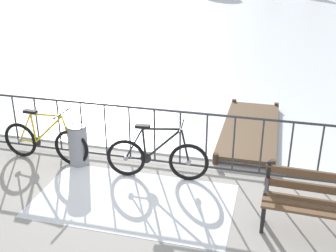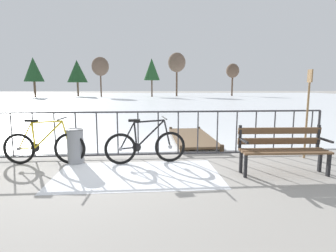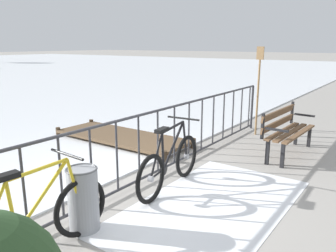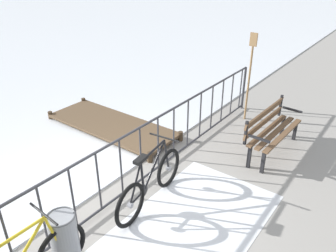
{
  "view_description": "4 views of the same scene",
  "coord_description": "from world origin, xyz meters",
  "views": [
    {
      "loc": [
        2.12,
        -6.37,
        3.56
      ],
      "look_at": [
        0.52,
        -0.19,
        0.85
      ],
      "focal_mm": 45.03,
      "sensor_mm": 36.0,
      "label": 1
    },
    {
      "loc": [
        0.41,
        -6.02,
        1.62
      ],
      "look_at": [
        0.93,
        0.35,
        0.67
      ],
      "focal_mm": 28.87,
      "sensor_mm": 36.0,
      "label": 2
    },
    {
      "loc": [
        -3.37,
        -3.08,
        2.04
      ],
      "look_at": [
        1.16,
        0.14,
        0.7
      ],
      "focal_mm": 36.45,
      "sensor_mm": 36.0,
      "label": 3
    },
    {
      "loc": [
        -2.72,
        -3.08,
        3.44
      ],
      "look_at": [
        1.5,
        0.06,
        0.72
      ],
      "focal_mm": 35.85,
      "sensor_mm": 36.0,
      "label": 4
    }
  ],
  "objects": [
    {
      "name": "tree_far_west",
      "position": [
        -10.37,
        38.35,
        3.92
      ],
      "size": [
        3.15,
        3.15,
        5.66
      ],
      "color": "brown",
      "rests_on": "ground"
    },
    {
      "name": "bicycle_second",
      "position": [
        -1.71,
        -0.34,
        0.37
      ],
      "size": [
        1.71,
        0.52,
        0.97
      ],
      "color": "black",
      "rests_on": "ground"
    },
    {
      "name": "trash_bin",
      "position": [
        -1.09,
        -0.3,
        0.37
      ],
      "size": [
        0.35,
        0.35,
        0.73
      ],
      "color": "gray",
      "rests_on": "ground"
    },
    {
      "name": "oar_upright",
      "position": [
        3.99,
        -0.32,
        1.14
      ],
      "size": [
        0.04,
        0.16,
        1.98
      ],
      "color": "#937047",
      "rests_on": "ground"
    },
    {
      "name": "tree_far_east",
      "position": [
        5.33,
        37.22,
        5.26
      ],
      "size": [
        2.75,
        2.75,
        6.82
      ],
      "color": "brown",
      "rests_on": "ground"
    },
    {
      "name": "tree_west_mid",
      "position": [
        1.32,
        34.66,
        4.05
      ],
      "size": [
        2.4,
        2.4,
        5.66
      ],
      "color": "brown",
      "rests_on": "ground"
    },
    {
      "name": "tree_centre",
      "position": [
        -15.66,
        34.92,
        3.96
      ],
      "size": [
        2.76,
        2.76,
        5.72
      ],
      "color": "brown",
      "rests_on": "ground"
    },
    {
      "name": "railing_fence",
      "position": [
        -0.0,
        0.0,
        0.56
      ],
      "size": [
        9.06,
        0.06,
        1.07
      ],
      "color": "#38383D",
      "rests_on": "ground"
    },
    {
      "name": "tree_east_mid",
      "position": [
        -6.1,
        34.34,
        4.4
      ],
      "size": [
        2.44,
        2.44,
        5.77
      ],
      "color": "brown",
      "rests_on": "ground"
    },
    {
      "name": "tree_extra",
      "position": [
        14.56,
        37.76,
        4.04
      ],
      "size": [
        2.09,
        2.09,
        5.24
      ],
      "color": "brown",
      "rests_on": "ground"
    },
    {
      "name": "ground_plane",
      "position": [
        0.0,
        0.0,
        0.0
      ],
      "size": [
        160.0,
        160.0,
        0.0
      ],
      "primitive_type": "plane",
      "color": "#9E9991"
    },
    {
      "name": "park_bench",
      "position": [
        2.94,
        -1.3,
        0.51
      ],
      "size": [
        1.62,
        0.55,
        0.89
      ],
      "color": "brown",
      "rests_on": "ground"
    },
    {
      "name": "frozen_pond",
      "position": [
        0.0,
        28.4,
        0.01
      ],
      "size": [
        80.0,
        56.0,
        0.03
      ],
      "primitive_type": "cube",
      "color": "white",
      "rests_on": "ground"
    },
    {
      "name": "snow_patch",
      "position": [
        0.24,
        -1.2,
        0.0
      ],
      "size": [
        3.01,
        1.69,
        0.01
      ],
      "primitive_type": "cube",
      "color": "white",
      "rests_on": "ground"
    },
    {
      "name": "bicycle_near_railing",
      "position": [
        0.39,
        -0.44,
        0.37
      ],
      "size": [
        1.71,
        0.52,
        0.97
      ],
      "color": "black",
      "rests_on": "ground"
    },
    {
      "name": "wooden_dock",
      "position": [
        1.76,
        1.79,
        0.12
      ],
      "size": [
        1.1,
        3.07,
        0.2
      ],
      "color": "brown",
      "rests_on": "ground"
    }
  ]
}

